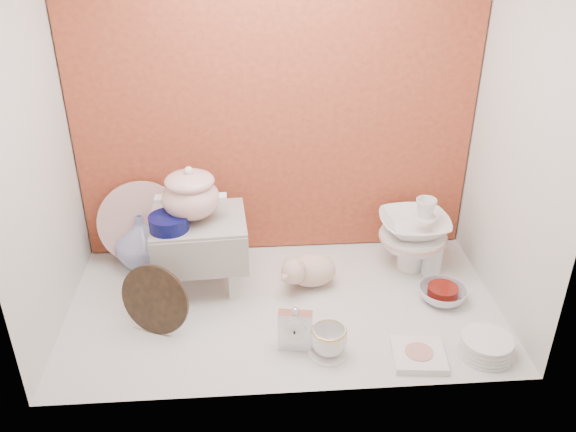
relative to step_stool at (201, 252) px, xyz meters
name	(u,v)px	position (x,y,z in m)	size (l,w,h in m)	color
ground	(284,306)	(0.35, -0.18, -0.17)	(1.80, 1.80, 0.00)	silver
niche_shell	(280,77)	(0.35, 0.00, 0.76)	(1.86, 1.03, 1.53)	#B1512C
step_stool	(201,252)	(0.00, 0.00, 0.00)	(0.39, 0.34, 0.33)	silver
soup_tureen	(190,193)	(-0.02, 0.00, 0.29)	(0.28, 0.28, 0.24)	white
cobalt_bowl	(169,223)	(-0.11, -0.08, 0.20)	(0.16, 0.16, 0.06)	#080B43
floral_platter	(142,224)	(-0.28, 0.22, 0.03)	(0.40, 0.09, 0.40)	white
blue_white_vase	(142,241)	(-0.28, 0.18, -0.04)	(0.25, 0.25, 0.26)	white
lacquer_tray	(155,300)	(-0.16, -0.30, -0.02)	(0.29, 0.07, 0.29)	black
mantel_clock	(295,329)	(0.37, -0.45, -0.07)	(0.13, 0.04, 0.19)	silver
plush_pig	(311,269)	(0.48, -0.04, -0.08)	(0.28, 0.19, 0.16)	#CDA591
teacup_saucer	(328,353)	(0.49, -0.49, -0.16)	(0.15, 0.15, 0.01)	white
gold_rim_teacup	(329,340)	(0.49, -0.49, -0.10)	(0.14, 0.14, 0.11)	white
lattice_dish	(419,355)	(0.83, -0.54, -0.15)	(0.19, 0.19, 0.03)	white
dinner_plate_stack	(486,346)	(1.09, -0.54, -0.13)	(0.21, 0.21, 0.07)	white
crystal_bowl	(442,294)	(1.02, -0.20, -0.14)	(0.20, 0.20, 0.06)	silver
clear_glass_vase	(432,256)	(1.03, 0.01, -0.08)	(0.09, 0.09, 0.18)	silver
porcelain_tower	(413,233)	(0.95, 0.07, 0.01)	(0.31, 0.31, 0.36)	white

